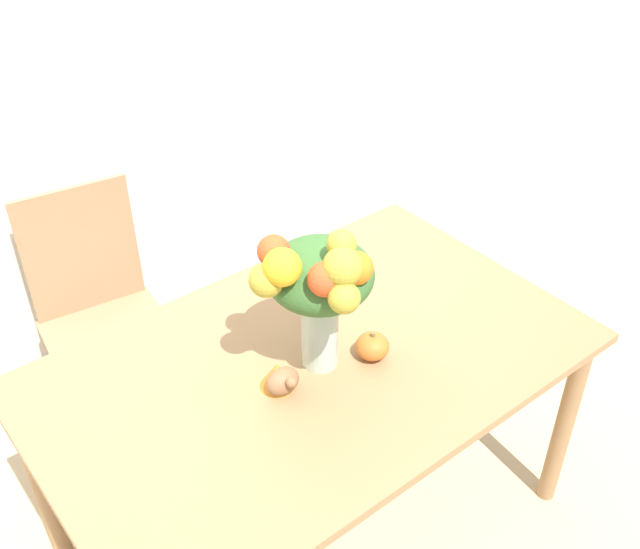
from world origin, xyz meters
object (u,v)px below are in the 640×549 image
(turkey_figurine, at_px, (280,378))
(flower_vase, at_px, (319,283))
(dining_chair_near_window, at_px, (102,318))
(pumpkin, at_px, (372,346))

(turkey_figurine, bearing_deg, flower_vase, -0.57)
(flower_vase, distance_m, dining_chair_near_window, 1.09)
(pumpkin, xyz_separation_m, turkey_figurine, (-0.28, 0.06, 0.00))
(turkey_figurine, xyz_separation_m, dining_chair_near_window, (-0.15, 0.90, -0.29))
(flower_vase, relative_size, dining_chair_near_window, 0.49)
(flower_vase, bearing_deg, turkey_figurine, 179.43)
(pumpkin, height_order, dining_chair_near_window, dining_chair_near_window)
(flower_vase, xyz_separation_m, pumpkin, (0.15, -0.06, -0.26))
(pumpkin, height_order, turkey_figurine, pumpkin)
(flower_vase, relative_size, pumpkin, 4.95)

